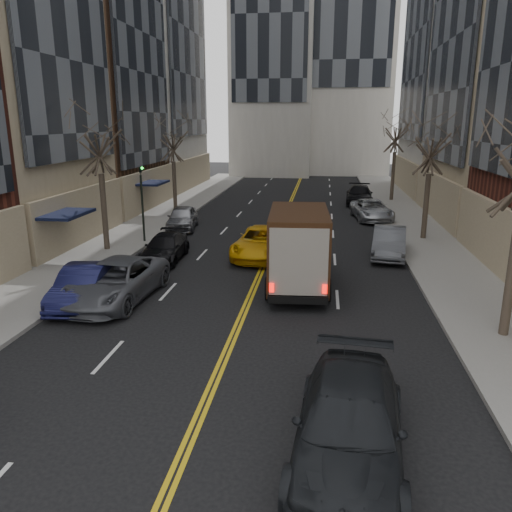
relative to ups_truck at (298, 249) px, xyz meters
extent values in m
cube|color=slate|center=(-10.83, 11.71, -1.64)|extent=(4.00, 66.00, 0.15)
cube|color=slate|center=(7.17, 11.71, -1.64)|extent=(4.00, 66.00, 0.15)
cube|color=#4C301E|center=(-17.33, 17.71, 10.29)|extent=(9.00, 12.00, 24.00)
cube|color=black|center=(-12.67, 17.71, 11.49)|extent=(0.20, 10.56, 19.20)
cube|color=#B7B2A8|center=(-18.33, 31.21, 16.29)|extent=(11.00, 15.00, 36.00)
cube|color=black|center=(-11.83, 2.71, 0.69)|extent=(2.00, 3.00, 0.15)
cube|color=black|center=(-12.73, 2.71, -0.36)|extent=(0.20, 3.00, 2.50)
cube|color=black|center=(-11.83, 15.71, 0.69)|extent=(2.00, 3.00, 0.15)
cube|color=black|center=(-12.73, 15.71, -0.36)|extent=(0.20, 3.00, 2.50)
cube|color=#B7B2A8|center=(15.17, 31.21, 15.29)|extent=(12.00, 15.00, 34.00)
cylinder|color=#382D23|center=(-10.63, 4.71, 0.46)|extent=(0.30, 0.30, 4.05)
cylinder|color=#382D23|center=(-10.63, 17.71, 0.28)|extent=(0.30, 0.30, 3.69)
cylinder|color=#382D23|center=(6.97, -4.29, 0.42)|extent=(0.30, 0.30, 3.96)
cylinder|color=#382D23|center=(6.97, 9.71, 0.33)|extent=(0.30, 0.30, 3.78)
cylinder|color=#382D23|center=(6.97, 24.71, 0.51)|extent=(0.30, 0.30, 4.14)
cylinder|color=black|center=(-9.23, 6.71, 0.34)|extent=(0.12, 0.12, 3.80)
imported|color=black|center=(-9.23, 6.71, 2.69)|extent=(0.15, 0.18, 0.90)
sphere|color=#0CE526|center=(-9.08, 6.61, 2.64)|extent=(0.14, 0.14, 0.14)
cube|color=black|center=(0.00, 0.00, -1.18)|extent=(2.47, 6.32, 0.29)
cube|color=black|center=(-0.12, 2.28, -0.21)|extent=(2.37, 1.77, 2.04)
cube|color=black|center=(0.03, -0.54, 0.23)|extent=(2.59, 4.88, 2.91)
cube|color=black|center=(0.16, -2.99, -1.18)|extent=(2.24, 0.30, 0.29)
cube|color=red|center=(-0.81, -3.06, -0.74)|extent=(0.18, 0.07, 0.34)
cube|color=red|center=(1.13, -2.96, -0.74)|extent=(0.18, 0.07, 0.34)
cube|color=gold|center=(-1.16, -0.55, 0.81)|extent=(0.09, 0.88, 0.87)
cube|color=gold|center=(1.21, -0.42, 0.81)|extent=(0.09, 0.88, 0.87)
cylinder|color=black|center=(-1.26, 1.97, -1.25)|extent=(0.32, 0.95, 0.93)
cylinder|color=black|center=(1.03, 2.10, -1.25)|extent=(0.32, 0.95, 0.93)
cylinder|color=black|center=(-1.06, -1.71, -1.25)|extent=(0.32, 0.95, 0.93)
cylinder|color=black|center=(1.23, -1.59, -1.25)|extent=(0.32, 0.95, 0.93)
imported|color=black|center=(1.65, -11.07, -0.91)|extent=(2.74, 5.73, 1.61)
cube|color=black|center=(1.65, -10.27, -0.24)|extent=(0.13, 0.04, 0.09)
cube|color=blue|center=(1.65, -10.30, -0.24)|extent=(0.10, 0.01, 0.06)
imported|color=#DA9B09|center=(-2.13, 4.77, -0.95)|extent=(2.90, 5.65, 1.53)
imported|color=black|center=(-0.05, 2.31, -0.86)|extent=(0.47, 0.66, 1.71)
imported|color=#12143A|center=(-8.13, -3.06, -0.97)|extent=(2.12, 4.65, 1.48)
imported|color=#53555C|center=(-7.05, -2.56, -0.92)|extent=(3.02, 5.88, 1.59)
imported|color=black|center=(-6.93, 3.40, -1.07)|extent=(1.99, 4.53, 1.30)
imported|color=#94969B|center=(-8.13, 10.92, -0.96)|extent=(2.35, 4.61, 1.50)
imported|color=#4F5157|center=(4.47, 5.66, -0.95)|extent=(2.23, 4.82, 1.53)
imported|color=#ABAEB3|center=(4.47, 15.80, -1.00)|extent=(3.07, 5.44, 1.43)
imported|color=black|center=(4.04, 22.79, -0.93)|extent=(2.47, 5.48, 1.56)
camera|label=1|loc=(0.93, -20.34, 5.20)|focal=35.00mm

